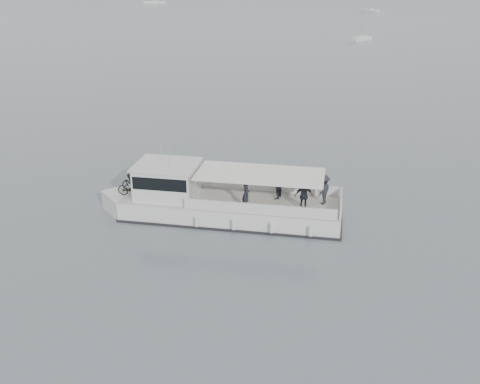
{
  "coord_description": "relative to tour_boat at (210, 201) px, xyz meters",
  "views": [
    {
      "loc": [
        -2.55,
        -25.59,
        12.87
      ],
      "look_at": [
        -4.07,
        1.18,
        1.6
      ],
      "focal_mm": 40.0,
      "sensor_mm": 36.0,
      "label": 1
    }
  ],
  "objects": [
    {
      "name": "ground",
      "position": [
        5.76,
        -1.33,
        -0.94
      ],
      "size": [
        1400.0,
        1400.0,
        0.0
      ],
      "primitive_type": "plane",
      "color": "slate",
      "rests_on": "ground"
    },
    {
      "name": "moored_fleet",
      "position": [
        -31.0,
        182.64,
        -0.58
      ],
      "size": [
        390.25,
        273.59,
        10.62
      ],
      "color": "silver",
      "rests_on": "ground"
    },
    {
      "name": "tour_boat",
      "position": [
        0.0,
        0.0,
        0.0
      ],
      "size": [
        13.79,
        4.85,
        5.73
      ],
      "rotation": [
        0.0,
        0.0,
        -0.13
      ],
      "color": "silver",
      "rests_on": "ground"
    }
  ]
}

